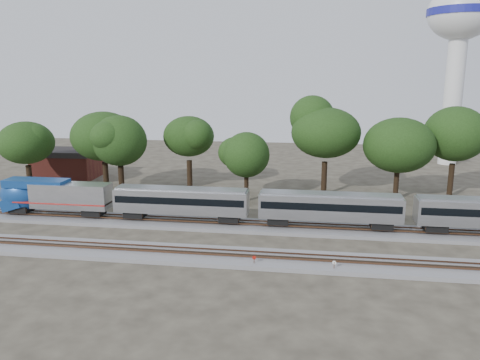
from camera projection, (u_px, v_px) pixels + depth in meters
The scene contains 16 objects.
ground at pixel (240, 245), 49.73m from camera, with size 160.00×160.00×0.00m, color #383328.
track_far at pixel (247, 226), 55.48m from camera, with size 160.00×5.00×0.73m.
track_near at pixel (234, 257), 45.82m from camera, with size 160.00×5.00×0.73m.
switch_stand_red at pixel (254, 260), 43.81m from camera, with size 0.36×0.07×1.12m.
switch_stand_white at pixel (334, 265), 42.62m from camera, with size 0.36×0.12×1.14m.
switch_lever at pixel (289, 266), 43.87m from camera, with size 0.50×0.30×0.30m, color #512D19.
water_tower at pixel (459, 32), 90.52m from camera, with size 12.62×12.62×34.94m.
brick_building at pixel (67, 164), 82.35m from camera, with size 10.88×7.96×5.04m.
tree_0 at pixel (26, 143), 71.54m from camera, with size 7.76×7.76×10.94m.
tree_1 at pixel (103, 136), 71.36m from camera, with size 8.78×8.78×12.37m.
tree_2 at pixel (119, 141), 68.78m from camera, with size 8.44×8.44×11.90m.
tree_3 at pixel (189, 136), 73.48m from camera, with size 8.48×8.48×11.96m.
tree_4 at pixel (246, 155), 65.94m from camera, with size 6.85×6.85×9.66m.
tree_5 at pixel (326, 133), 68.91m from camera, with size 9.58×9.58×13.51m.
tree_6 at pixel (399, 145), 66.10m from camera, with size 8.17×8.17×11.52m.
tree_7 at pixel (455, 134), 67.22m from camera, with size 9.62×9.62×13.56m.
Camera 1 is at (6.97, -46.54, 17.52)m, focal length 35.00 mm.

